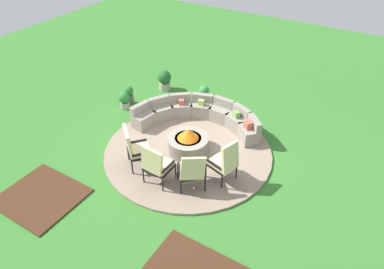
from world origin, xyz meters
TOP-DOWN VIEW (x-y plane):
  - ground_plane at (0.00, 0.00)m, footprint 24.00×24.00m
  - patio_circle at (0.00, 0.00)m, footprint 4.47×4.47m
  - mulch_bed_left at (-2.01, -3.18)m, footprint 1.77×1.58m
  - fire_pit at (0.00, 0.00)m, footprint 1.09×1.09m
  - curved_stone_bench at (-0.40, 1.26)m, footprint 3.54×2.01m
  - lounge_chair_front_left at (-0.78, -1.19)m, footprint 0.82×0.86m
  - lounge_chair_front_right at (0.03, -1.42)m, footprint 0.61×0.58m
  - lounge_chair_back_left at (0.82, -1.15)m, footprint 0.80×0.82m
  - lounge_chair_back_right at (1.33, -0.50)m, footprint 0.73×0.69m
  - potted_plant_0 at (-2.53, 2.53)m, footprint 0.47×0.47m
  - potted_plant_1 at (-2.97, 1.16)m, footprint 0.31×0.31m
  - potted_plant_2 at (-2.90, 0.85)m, footprint 0.38×0.38m
  - potted_plant_3 at (-0.97, 2.56)m, footprint 0.32×0.32m

SIDE VIEW (x-z plane):
  - ground_plane at x=0.00m, z-range 0.00..0.00m
  - mulch_bed_left at x=-2.01m, z-range 0.00..0.04m
  - patio_circle at x=0.00m, z-range 0.00..0.06m
  - potted_plant_3 at x=-0.97m, z-range 0.02..0.57m
  - potted_plant_2 at x=-2.90m, z-range 0.03..0.60m
  - fire_pit at x=0.00m, z-range -0.02..0.67m
  - potted_plant_1 at x=-2.97m, z-range 0.02..0.64m
  - curved_stone_bench at x=-0.40m, z-range 0.00..0.68m
  - potted_plant_0 at x=-2.53m, z-range 0.03..0.74m
  - lounge_chair_back_left at x=0.82m, z-range 0.08..1.11m
  - lounge_chair_front_right at x=0.03m, z-range 0.06..1.18m
  - lounge_chair_back_right at x=1.33m, z-range 0.07..1.18m
  - lounge_chair_front_left at x=-0.78m, z-range 0.05..1.23m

